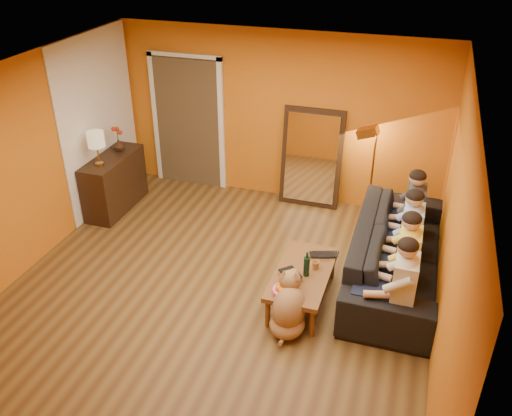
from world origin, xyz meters
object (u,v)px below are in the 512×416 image
(sideboard, at_px, (115,183))
(coffee_table, at_px, (302,286))
(person_mid_left, at_px, (407,260))
(person_far_right, at_px, (413,213))
(table_lamp, at_px, (97,149))
(sofa, at_px, (396,253))
(wine_bottle, at_px, (307,264))
(floor_lamp, at_px, (372,176))
(person_mid_right, at_px, (410,235))
(dog, at_px, (289,304))
(laptop, at_px, (324,257))
(vase, at_px, (119,145))
(tumbler, at_px, (315,265))
(mirror_frame, at_px, (312,158))
(person_far_left, at_px, (403,289))

(sideboard, relative_size, coffee_table, 0.97)
(person_mid_left, xyz_separation_m, person_far_right, (0.00, 1.10, 0.00))
(sideboard, distance_m, table_lamp, 0.74)
(sofa, relative_size, wine_bottle, 8.51)
(floor_lamp, distance_m, person_mid_right, 1.41)
(dog, distance_m, laptop, 0.91)
(person_mid_left, bearing_deg, floor_lamp, 109.47)
(dog, distance_m, vase, 3.90)
(table_lamp, bearing_deg, wine_bottle, -18.16)
(table_lamp, xyz_separation_m, wine_bottle, (3.30, -1.08, -0.53))
(tumbler, height_order, vase, vase)
(person_mid_right, xyz_separation_m, vase, (-4.37, 0.70, 0.33))
(sideboard, height_order, table_lamp, table_lamp)
(sideboard, relative_size, floor_lamp, 0.82)
(coffee_table, distance_m, laptop, 0.45)
(table_lamp, bearing_deg, dog, -25.85)
(coffee_table, distance_m, person_mid_right, 1.48)
(mirror_frame, bearing_deg, laptop, -72.82)
(coffee_table, relative_size, person_far_left, 1.00)
(mirror_frame, relative_size, floor_lamp, 1.06)
(person_far_left, distance_m, wine_bottle, 1.09)
(person_mid_right, bearing_deg, sideboard, 174.07)
(table_lamp, relative_size, tumbler, 5.42)
(person_mid_left, relative_size, wine_bottle, 3.94)
(person_far_left, distance_m, person_mid_right, 1.10)
(sideboard, xyz_separation_m, coffee_table, (3.25, -1.33, -0.21))
(wine_bottle, relative_size, vase, 1.73)
(dog, xyz_separation_m, wine_bottle, (0.07, 0.48, 0.22))
(person_far_right, bearing_deg, mirror_frame, 148.10)
(floor_lamp, bearing_deg, wine_bottle, -95.35)
(person_far_right, height_order, vase, person_far_right)
(sofa, bearing_deg, sideboard, 82.56)
(wine_bottle, bearing_deg, person_far_left, -9.13)
(person_far_left, distance_m, vase, 4.74)
(person_mid_left, bearing_deg, mirror_frame, 127.17)
(wine_bottle, relative_size, laptop, 0.90)
(dog, bearing_deg, person_far_right, 49.47)
(person_mid_right, bearing_deg, mirror_frame, 135.85)
(mirror_frame, distance_m, dog, 3.00)
(sideboard, bearing_deg, vase, 90.00)
(wine_bottle, bearing_deg, person_mid_left, 19.40)
(dog, relative_size, wine_bottle, 2.30)
(dog, relative_size, tumbler, 7.57)
(floor_lamp, bearing_deg, sideboard, -161.98)
(person_far_right, bearing_deg, person_mid_left, -90.00)
(person_mid_left, bearing_deg, dog, -143.09)
(person_far_left, bearing_deg, tumbler, 161.15)
(mirror_frame, height_order, sofa, mirror_frame)
(person_far_left, relative_size, tumbler, 12.96)
(sideboard, relative_size, table_lamp, 2.31)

